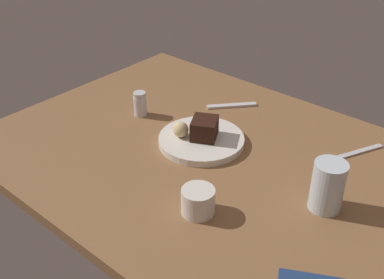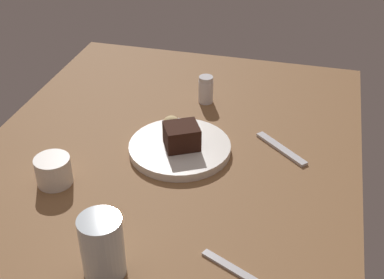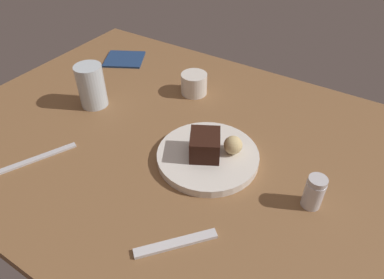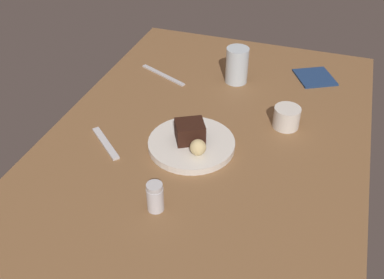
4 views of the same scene
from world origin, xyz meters
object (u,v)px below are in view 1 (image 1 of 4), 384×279
(bread_roll, at_px, (181,129))
(dessert_spoon, at_px, (232,106))
(salt_shaker, at_px, (140,104))
(chocolate_cake_slice, at_px, (204,128))
(dessert_plate, at_px, (201,140))
(coffee_cup, at_px, (198,201))
(butter_knife, at_px, (352,154))
(water_glass, at_px, (327,187))

(bread_roll, distance_m, dessert_spoon, 0.25)
(bread_roll, distance_m, salt_shaker, 0.19)
(chocolate_cake_slice, xyz_separation_m, salt_shaker, (0.24, 0.00, -0.01))
(chocolate_cake_slice, bearing_deg, dessert_plate, 50.76)
(coffee_cup, bearing_deg, dessert_plate, -51.67)
(dessert_plate, distance_m, coffee_cup, 0.28)
(chocolate_cake_slice, xyz_separation_m, butter_knife, (-0.32, -0.20, -0.04))
(salt_shaker, xyz_separation_m, butter_knife, (-0.56, -0.21, -0.03))
(dessert_spoon, bearing_deg, dessert_plate, 57.15)
(chocolate_cake_slice, height_order, dessert_spoon, chocolate_cake_slice)
(dessert_plate, xyz_separation_m, bread_roll, (0.04, 0.03, 0.03))
(salt_shaker, height_order, butter_knife, salt_shaker)
(bread_roll, relative_size, salt_shaker, 0.57)
(chocolate_cake_slice, height_order, water_glass, water_glass)
(dessert_spoon, bearing_deg, bread_roll, 45.39)
(chocolate_cake_slice, bearing_deg, coffee_cup, 126.78)
(salt_shaker, height_order, coffee_cup, salt_shaker)
(butter_knife, bearing_deg, chocolate_cake_slice, -32.72)
(dessert_plate, xyz_separation_m, salt_shaker, (0.23, -0.00, 0.03))
(butter_knife, bearing_deg, salt_shaker, -44.91)
(butter_knife, bearing_deg, bread_roll, -31.97)
(chocolate_cake_slice, bearing_deg, dessert_spoon, -72.35)
(dessert_plate, height_order, coffee_cup, coffee_cup)
(coffee_cup, relative_size, dessert_spoon, 0.49)
(dessert_spoon, bearing_deg, butter_knife, 130.00)
(water_glass, bearing_deg, butter_knife, -79.80)
(bread_roll, distance_m, water_glass, 0.41)
(dessert_plate, distance_m, bread_roll, 0.06)
(dessert_plate, xyz_separation_m, water_glass, (-0.37, 0.03, 0.05))
(chocolate_cake_slice, bearing_deg, bread_roll, 37.77)
(bread_roll, bearing_deg, chocolate_cake_slice, -142.23)
(dessert_plate, xyz_separation_m, dessert_spoon, (0.06, -0.22, -0.01))
(water_glass, height_order, coffee_cup, water_glass)
(chocolate_cake_slice, distance_m, water_glass, 0.37)
(bread_roll, relative_size, dessert_spoon, 0.27)
(bread_roll, bearing_deg, water_glass, -179.38)
(water_glass, distance_m, butter_knife, 0.25)
(salt_shaker, xyz_separation_m, water_glass, (-0.60, 0.03, 0.02))
(coffee_cup, height_order, dessert_spoon, coffee_cup)
(water_glass, relative_size, dessert_spoon, 0.77)
(water_glass, xyz_separation_m, dessert_spoon, (0.43, -0.25, -0.05))
(bread_roll, xyz_separation_m, water_glass, (-0.41, -0.00, 0.02))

